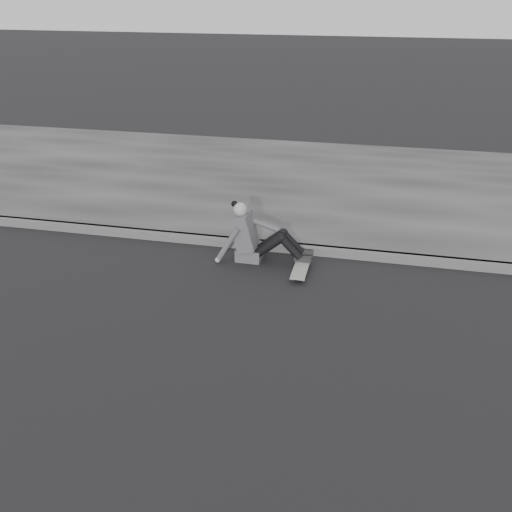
{
  "coord_description": "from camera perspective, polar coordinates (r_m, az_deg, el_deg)",
  "views": [
    {
      "loc": [
        -0.01,
        -5.09,
        3.67
      ],
      "look_at": [
        -1.45,
        1.3,
        0.5
      ],
      "focal_mm": 40.0,
      "sensor_mm": 36.0,
      "label": 1
    }
  ],
  "objects": [
    {
      "name": "ground",
      "position": [
        6.27,
        10.52,
        -10.49
      ],
      "size": [
        80.0,
        80.0,
        0.0
      ],
      "primitive_type": "plane",
      "color": "black",
      "rests_on": "ground"
    },
    {
      "name": "curb",
      "position": [
        8.48,
        11.51,
        0.06
      ],
      "size": [
        24.0,
        0.16,
        0.12
      ],
      "primitive_type": "cube",
      "color": "#4F4F4F",
      "rests_on": "ground"
    },
    {
      "name": "sidewalk",
      "position": [
        11.28,
        12.12,
        6.58
      ],
      "size": [
        24.0,
        6.0,
        0.12
      ],
      "primitive_type": "cube",
      "color": "#393939",
      "rests_on": "ground"
    },
    {
      "name": "skateboard",
      "position": [
        7.96,
        4.54,
        -1.13
      ],
      "size": [
        0.2,
        0.78,
        0.09
      ],
      "color": "#9E9E99",
      "rests_on": "ground"
    },
    {
      "name": "seated_woman",
      "position": [
        8.18,
        -0.23,
        1.95
      ],
      "size": [
        1.38,
        0.46,
        0.88
      ],
      "color": "#48484A",
      "rests_on": "ground"
    }
  ]
}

